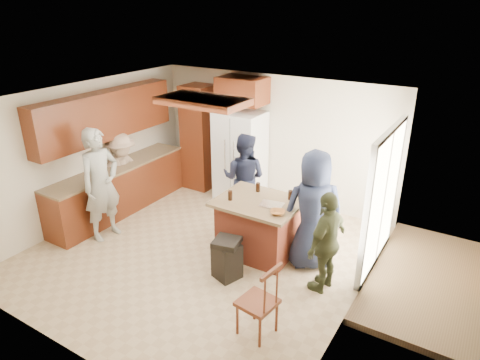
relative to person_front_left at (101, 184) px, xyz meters
The scene contains 12 objects.
person_front_left is the anchor object (origin of this frame).
person_behind_left 2.44m from the person_front_left, 45.19° to the left, with size 0.81×0.50×1.67m, color black.
person_behind_right 3.49m from the person_front_left, 17.08° to the left, with size 0.90×0.59×1.85m, color #1B2137.
person_side_right 3.78m from the person_front_left, ahead, with size 0.87×0.45×1.49m, color #3B4025.
person_counter 1.07m from the person_front_left, 117.25° to the left, with size 0.98×0.46×1.52m, color tan.
left_cabinetry 0.97m from the person_front_left, 123.94° to the left, with size 0.64×3.00×2.30m.
back_wall_units 2.66m from the person_front_left, 81.96° to the left, with size 1.80×0.60×2.45m.
refrigerator 2.78m from the person_front_left, 65.49° to the left, with size 0.90×0.76×1.80m.
kitchen_island 2.69m from the person_front_left, 19.68° to the left, with size 1.28×1.03×0.93m.
island_items 2.83m from the person_front_left, 16.89° to the left, with size 1.01×0.72×0.15m.
trash_bin 2.51m from the person_front_left, ahead, with size 0.43×0.43×0.63m.
spindle_chair 3.50m from the person_front_left, 11.61° to the right, with size 0.47×0.47×0.99m.
Camera 1 is at (3.65, -4.72, 3.79)m, focal length 32.00 mm.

